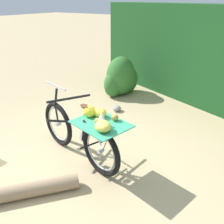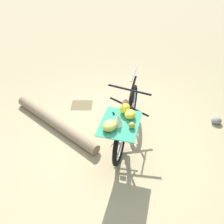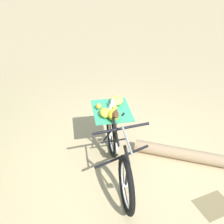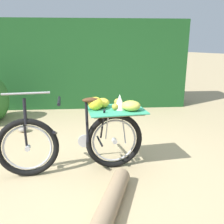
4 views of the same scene
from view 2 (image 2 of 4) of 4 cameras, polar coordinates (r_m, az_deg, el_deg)
The scene contains 5 objects.
ground_plane at distance 4.10m, azimuth 1.02°, elevation -7.77°, with size 60.00×60.00×0.00m, color tan.
bicycle at distance 3.81m, azimuth 3.30°, elevation -2.07°, with size 0.87×1.80×1.03m.
fallen_log at distance 4.51m, azimuth -13.84°, elevation -2.46°, with size 0.19×0.19×2.17m, color #937A5B.
path_stone at distance 4.90m, azimuth 24.16°, elevation -1.89°, with size 0.20×0.16×0.12m, color gray.
leaf_litter_patch at distance 5.00m, azimuth -7.40°, elevation 1.70°, with size 0.44×0.36×0.01m, color olive.
Camera 2 is at (0.05, 2.87, 2.92)m, focal length 37.39 mm.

